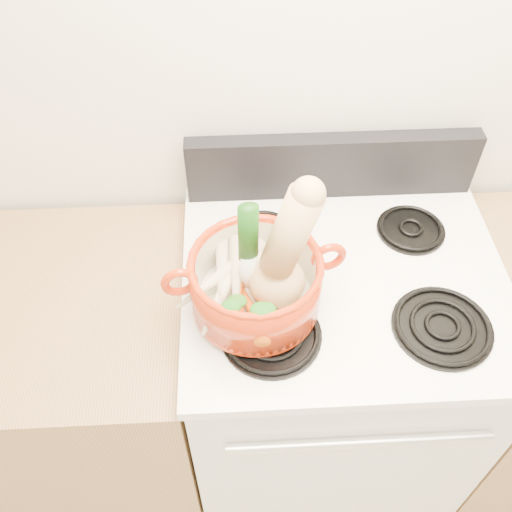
{
  "coord_description": "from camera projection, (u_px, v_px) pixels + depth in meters",
  "views": [
    {
      "loc": [
        -0.26,
        0.55,
        2.01
      ],
      "look_at": [
        -0.22,
        1.3,
        1.15
      ],
      "focal_mm": 40.0,
      "sensor_mm": 36.0,
      "label": 1
    }
  ],
  "objects": [
    {
      "name": "dutch_oven",
      "position": [
        256.0,
        283.0,
        1.24
      ],
      "size": [
        0.33,
        0.33,
        0.14
      ],
      "primitive_type": "cylinder",
      "rotation": [
        0.0,
        0.0,
        0.17
      ],
      "color": "#AA280A",
      "rests_on": "burner_front_left"
    },
    {
      "name": "parsnip_3",
      "position": [
        209.0,
        284.0,
        1.24
      ],
      "size": [
        0.17,
        0.13,
        0.05
      ],
      "primitive_type": "cone",
      "rotation": [
        1.66,
        0.0,
        -0.95
      ],
      "color": "beige",
      "rests_on": "dutch_oven"
    },
    {
      "name": "parsnip_4",
      "position": [
        222.0,
        273.0,
        1.25
      ],
      "size": [
        0.05,
        0.2,
        0.05
      ],
      "primitive_type": "cone",
      "rotation": [
        1.66,
        0.0,
        -0.06
      ],
      "color": "beige",
      "rests_on": "dutch_oven"
    },
    {
      "name": "oven_handle",
      "position": [
        360.0,
        442.0,
        1.27
      ],
      "size": [
        0.6,
        0.02,
        0.02
      ],
      "primitive_type": "cylinder",
      "rotation": [
        0.0,
        1.57,
        0.0
      ],
      "color": "silver",
      "rests_on": "stove_body"
    },
    {
      "name": "carrot_2",
      "position": [
        263.0,
        306.0,
        1.21
      ],
      "size": [
        0.05,
        0.19,
        0.05
      ],
      "primitive_type": "cone",
      "rotation": [
        1.66,
        0.0,
        -0.08
      ],
      "color": "#CD610A",
      "rests_on": "dutch_oven"
    },
    {
      "name": "burner_front_right",
      "position": [
        442.0,
        326.0,
        1.26
      ],
      "size": [
        0.22,
        0.22,
        0.02
      ],
      "primitive_type": "cylinder",
      "color": "black",
      "rests_on": "cooktop"
    },
    {
      "name": "ginger",
      "position": [
        255.0,
        260.0,
        1.3
      ],
      "size": [
        0.1,
        0.08,
        0.05
      ],
      "primitive_type": "ellipsoid",
      "rotation": [
        0.0,
        0.0,
        -0.25
      ],
      "color": "#D1BF80",
      "rests_on": "dutch_oven"
    },
    {
      "name": "wall_back",
      "position": [
        340.0,
        65.0,
        1.33
      ],
      "size": [
        3.5,
        0.02,
        2.6
      ],
      "primitive_type": "cube",
      "color": "silver",
      "rests_on": "floor"
    },
    {
      "name": "pot_handle_left",
      "position": [
        180.0,
        282.0,
        1.18
      ],
      "size": [
        0.08,
        0.03,
        0.08
      ],
      "primitive_type": "torus",
      "rotation": [
        1.57,
        0.0,
        0.17
      ],
      "color": "#AA280A",
      "rests_on": "dutch_oven"
    },
    {
      "name": "parsnip_1",
      "position": [
        224.0,
        289.0,
        1.24
      ],
      "size": [
        0.14,
        0.23,
        0.07
      ],
      "primitive_type": "cone",
      "rotation": [
        1.66,
        0.0,
        -0.43
      ],
      "color": "beige",
      "rests_on": "dutch_oven"
    },
    {
      "name": "cooktop",
      "position": [
        345.0,
        280.0,
        1.38
      ],
      "size": [
        0.78,
        0.67,
        0.03
      ],
      "primitive_type": "cube",
      "color": "white",
      "rests_on": "stove_body"
    },
    {
      "name": "squash",
      "position": [
        279.0,
        251.0,
        1.15
      ],
      "size": [
        0.22,
        0.15,
        0.33
      ],
      "primitive_type": null,
      "rotation": [
        0.0,
        0.28,
        0.13
      ],
      "color": "tan",
      "rests_on": "dutch_oven"
    },
    {
      "name": "burner_back_left",
      "position": [
        263.0,
        234.0,
        1.44
      ],
      "size": [
        0.17,
        0.17,
        0.02
      ],
      "primitive_type": "cylinder",
      "color": "black",
      "rests_on": "cooktop"
    },
    {
      "name": "parsnip_0",
      "position": [
        235.0,
        281.0,
        1.26
      ],
      "size": [
        0.17,
        0.22,
        0.06
      ],
      "primitive_type": "cone",
      "rotation": [
        1.66,
        0.0,
        -0.58
      ],
      "color": "beige",
      "rests_on": "dutch_oven"
    },
    {
      "name": "carrot_3",
      "position": [
        236.0,
        306.0,
        1.2
      ],
      "size": [
        0.06,
        0.14,
        0.04
      ],
      "primitive_type": "cone",
      "rotation": [
        1.66,
        0.0,
        -0.23
      ],
      "color": "#DA490A",
      "rests_on": "dutch_oven"
    },
    {
      "name": "parsnip_2",
      "position": [
        240.0,
        274.0,
        1.26
      ],
      "size": [
        0.1,
        0.17,
        0.05
      ],
      "primitive_type": "cone",
      "rotation": [
        1.66,
        0.0,
        0.39
      ],
      "color": "#F0E8C3",
      "rests_on": "dutch_oven"
    },
    {
      "name": "parsnip_5",
      "position": [
        236.0,
        277.0,
        1.23
      ],
      "size": [
        0.05,
        0.21,
        0.06
      ],
      "primitive_type": "cone",
      "rotation": [
        1.66,
        0.0,
        -0.05
      ],
      "color": "beige",
      "rests_on": "dutch_oven"
    },
    {
      "name": "carrot_0",
      "position": [
        251.0,
        309.0,
        1.22
      ],
      "size": [
        0.08,
        0.16,
        0.05
      ],
      "primitive_type": "cone",
      "rotation": [
        1.66,
        0.0,
        0.34
      ],
      "color": "#BA4709",
      "rests_on": "dutch_oven"
    },
    {
      "name": "leek",
      "position": [
        248.0,
        250.0,
        1.17
      ],
      "size": [
        0.05,
        0.06,
        0.28
      ],
      "primitive_type": "cylinder",
      "rotation": [
        0.04,
        0.0,
        0.17
      ],
      "color": "white",
      "rests_on": "dutch_oven"
    },
    {
      "name": "control_backsplash",
      "position": [
        332.0,
        166.0,
        1.49
      ],
      "size": [
        0.76,
        0.05,
        0.18
      ],
      "primitive_type": "cube",
      "color": "black",
      "rests_on": "cooktop"
    },
    {
      "name": "burner_front_left",
      "position": [
        271.0,
        334.0,
        1.25
      ],
      "size": [
        0.22,
        0.22,
        0.02
      ],
      "primitive_type": "cylinder",
      "color": "black",
      "rests_on": "cooktop"
    },
    {
      "name": "burner_back_right",
      "position": [
        411.0,
        228.0,
        1.46
      ],
      "size": [
        0.17,
        0.17,
        0.02
      ],
      "primitive_type": "cylinder",
      "color": "black",
      "rests_on": "cooktop"
    },
    {
      "name": "pot_handle_right",
      "position": [
        329.0,
        257.0,
        1.22
      ],
      "size": [
        0.08,
        0.03,
        0.08
      ],
      "primitive_type": "torus",
      "rotation": [
        1.57,
        0.0,
        0.17
      ],
      "color": "#AA280A",
      "rests_on": "dutch_oven"
    },
    {
      "name": "stove_body",
      "position": [
        326.0,
        378.0,
        1.73
      ],
      "size": [
        0.76,
        0.65,
        0.92
      ],
      "primitive_type": "cube",
      "color": "silver",
      "rests_on": "floor"
    },
    {
      "name": "carrot_1",
      "position": [
        238.0,
        298.0,
        1.23
      ],
      "size": [
        0.04,
        0.15,
        0.04
      ],
      "primitive_type": "cone",
      "rotation": [
        1.66,
        0.0,
        -0.04
      ],
      "color": "#C54509",
      "rests_on": "dutch_oven"
    }
  ]
}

